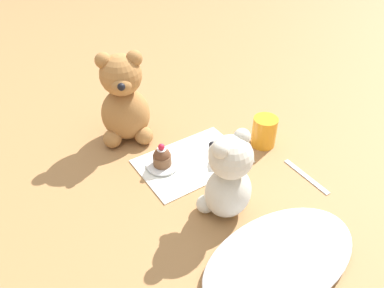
% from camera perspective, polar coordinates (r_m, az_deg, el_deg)
% --- Properties ---
extents(ground_plane, '(4.00, 4.00, 0.00)m').
position_cam_1_polar(ground_plane, '(0.93, 0.00, -2.73)').
color(ground_plane, '#9E7042').
extents(knitted_placemat, '(0.26, 0.17, 0.01)m').
position_cam_1_polar(knitted_placemat, '(0.92, 0.00, -2.59)').
color(knitted_placemat, silver).
rests_on(knitted_placemat, ground_plane).
extents(tulle_cloth, '(0.33, 0.19, 0.03)m').
position_cam_1_polar(tulle_cloth, '(0.74, 13.35, -16.41)').
color(tulle_cloth, silver).
rests_on(tulle_cloth, ground_plane).
extents(teddy_bear_cream, '(0.11, 0.11, 0.20)m').
position_cam_1_polar(teddy_bear_cream, '(0.75, 5.52, -5.20)').
color(teddy_bear_cream, beige).
rests_on(teddy_bear_cream, ground_plane).
extents(teddy_bear_tan, '(0.16, 0.15, 0.24)m').
position_cam_1_polar(teddy_bear_tan, '(0.96, -10.30, 6.44)').
color(teddy_bear_tan, '#A3703D').
rests_on(teddy_bear_tan, ground_plane).
extents(cupcake_near_cream_bear, '(0.05, 0.05, 0.06)m').
position_cam_1_polar(cupcake_near_cream_bear, '(0.92, 5.22, -0.94)').
color(cupcake_near_cream_bear, brown).
rests_on(cupcake_near_cream_bear, knitted_placemat).
extents(saucer_plate, '(0.08, 0.08, 0.01)m').
position_cam_1_polar(saucer_plate, '(0.91, -4.51, -3.17)').
color(saucer_plate, silver).
rests_on(saucer_plate, knitted_placemat).
extents(cupcake_near_tan_bear, '(0.04, 0.04, 0.06)m').
position_cam_1_polar(cupcake_near_tan_bear, '(0.89, -4.59, -1.98)').
color(cupcake_near_tan_bear, brown).
rests_on(cupcake_near_tan_bear, saucer_plate).
extents(juice_glass, '(0.06, 0.06, 0.08)m').
position_cam_1_polar(juice_glass, '(0.98, 10.96, 1.87)').
color(juice_glass, orange).
rests_on(juice_glass, ground_plane).
extents(teaspoon, '(0.02, 0.14, 0.01)m').
position_cam_1_polar(teaspoon, '(0.92, 17.00, -4.69)').
color(teaspoon, silver).
rests_on(teaspoon, ground_plane).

